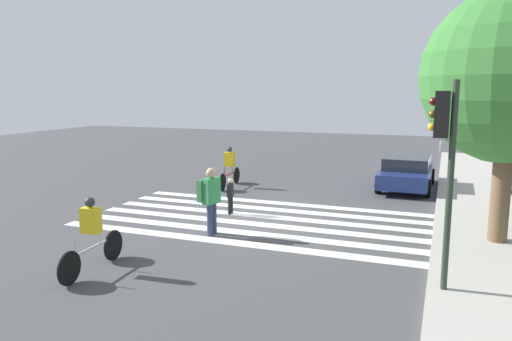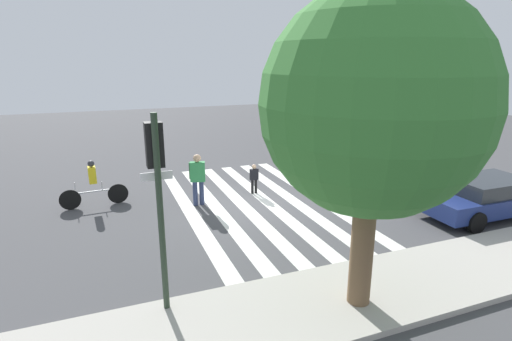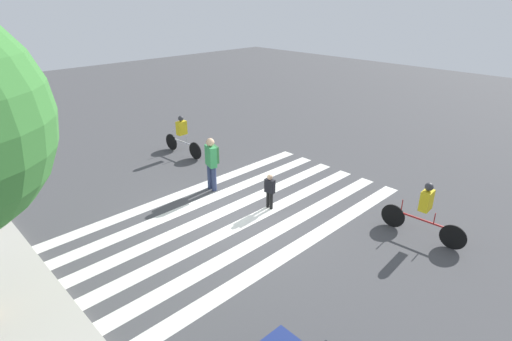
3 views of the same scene
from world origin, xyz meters
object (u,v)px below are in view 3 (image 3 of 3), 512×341
Objects in this scene: pedestrian_adult_blue_shirt at (270,189)px; cyclist_mid_street at (182,134)px; pedestrian_adult_tall_backpack at (212,160)px; cyclist_near_curb at (425,209)px.

cyclist_mid_street is at bearing -17.72° from pedestrian_adult_blue_shirt.
pedestrian_adult_tall_backpack reaches higher than pedestrian_adult_blue_shirt.
cyclist_near_curb is at bearing -144.35° from pedestrian_adult_tall_backpack.
cyclist_mid_street is (5.65, -0.73, 0.23)m from pedestrian_adult_blue_shirt.
cyclist_mid_street reaches higher than cyclist_near_curb.
pedestrian_adult_blue_shirt is 0.51× the size of cyclist_mid_street.
pedestrian_adult_blue_shirt is at bearing 168.92° from cyclist_mid_street.
pedestrian_adult_tall_backpack is 0.79× the size of cyclist_near_curb.
pedestrian_adult_blue_shirt is 0.50× the size of cyclist_near_curb.
pedestrian_adult_tall_backpack is 3.57m from cyclist_mid_street.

